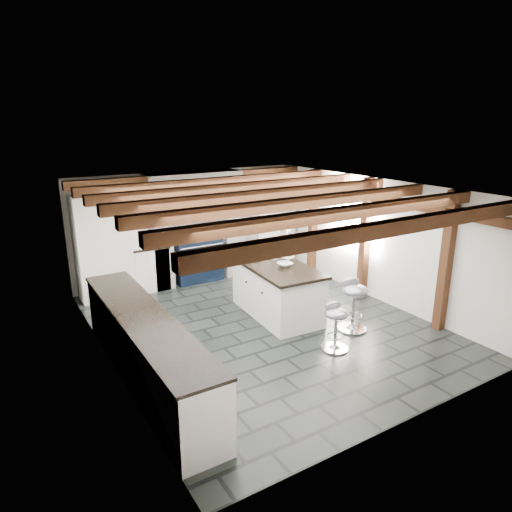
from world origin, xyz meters
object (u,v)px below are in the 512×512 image
range_cooker (196,259)px  kitchen_island (277,289)px  bar_stool_far (336,321)px  bar_stool_near (354,298)px

range_cooker → kitchen_island: (0.44, -2.41, 0.00)m
bar_stool_far → range_cooker: bearing=112.6°
range_cooker → kitchen_island: bearing=-79.6°
bar_stool_near → bar_stool_far: (-0.69, -0.37, -0.08)m
bar_stool_far → kitchen_island: bearing=106.9°
range_cooker → bar_stool_far: bearing=-83.1°
range_cooker → kitchen_island: 2.45m
kitchen_island → bar_stool_far: bearing=-85.0°
bar_stool_near → bar_stool_far: bar_stool_near is taller
kitchen_island → bar_stool_near: bearing=-54.3°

